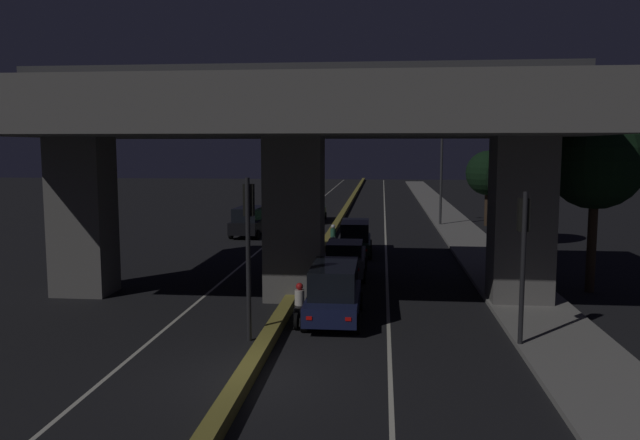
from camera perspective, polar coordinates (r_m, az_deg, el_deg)
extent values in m
plane|color=black|center=(16.38, -6.58, -14.15)|extent=(200.00, 200.00, 0.00)
cube|color=beige|center=(50.76, -2.16, 0.07)|extent=(0.12, 126.00, 0.00)
cube|color=beige|center=(50.29, 5.96, -0.02)|extent=(0.12, 126.00, 0.00)
cube|color=olive|center=(50.38, 1.88, 0.22)|extent=(0.44, 126.00, 0.36)
cube|color=gray|center=(43.67, 12.75, -1.06)|extent=(2.94, 126.00, 0.16)
cube|color=#5B5956|center=(26.31, -20.88, 0.31)|extent=(2.17, 1.80, 6.21)
cube|color=#5B5956|center=(24.08, 17.92, -0.12)|extent=(2.17, 1.80, 6.21)
cube|color=#5B5956|center=(23.77, -2.37, 0.11)|extent=(2.17, 1.80, 6.21)
cube|color=#5B5956|center=(23.65, -2.42, 9.80)|extent=(21.45, 11.05, 1.80)
cube|color=#333335|center=(23.76, -2.43, 13.06)|extent=(21.45, 0.40, 0.90)
cylinder|color=black|center=(18.71, -6.57, -3.69)|extent=(0.14, 0.14, 4.93)
cube|color=black|center=(18.65, -6.53, 1.83)|extent=(0.30, 0.28, 0.95)
sphere|color=red|center=(18.77, -6.44, 2.77)|extent=(0.18, 0.18, 0.18)
sphere|color=black|center=(18.79, -6.43, 1.87)|extent=(0.18, 0.18, 0.18)
sphere|color=black|center=(18.82, -6.42, 0.97)|extent=(0.18, 0.18, 0.18)
cylinder|color=black|center=(18.76, 18.04, -4.50)|extent=(0.14, 0.14, 4.57)
cube|color=black|center=(18.70, 18.10, 0.45)|extent=(0.30, 0.28, 0.95)
sphere|color=red|center=(18.81, 18.04, 1.40)|extent=(0.18, 0.18, 0.18)
sphere|color=black|center=(18.84, 18.00, 0.50)|extent=(0.18, 0.18, 0.18)
sphere|color=black|center=(18.87, 17.97, -0.40)|extent=(0.18, 0.18, 0.18)
cylinder|color=#2D2D30|center=(46.72, 11.02, 3.71)|extent=(0.18, 0.18, 7.03)
cylinder|color=#2D2D30|center=(46.61, 10.08, 7.86)|extent=(1.67, 0.10, 0.10)
ellipsoid|color=#F2B759|center=(46.55, 9.04, 7.76)|extent=(0.56, 0.32, 0.24)
cube|color=#141938|center=(21.18, 1.28, -7.50)|extent=(1.71, 4.37, 0.62)
cube|color=black|center=(21.10, 1.30, -5.36)|extent=(1.50, 3.15, 0.95)
cylinder|color=black|center=(22.71, -0.56, -7.33)|extent=(0.20, 0.64, 0.64)
cylinder|color=black|center=(22.60, 3.66, -7.41)|extent=(0.20, 0.64, 0.64)
cylinder|color=black|center=(19.95, -1.44, -9.32)|extent=(0.20, 0.64, 0.64)
cylinder|color=black|center=(19.82, 3.39, -9.43)|extent=(0.20, 0.64, 0.64)
cube|color=red|center=(19.11, -1.01, -8.96)|extent=(0.18, 0.03, 0.11)
cube|color=red|center=(19.02, 2.59, -9.05)|extent=(0.18, 0.03, 0.11)
cube|color=#515459|center=(28.22, 2.30, -3.78)|extent=(1.79, 4.18, 0.78)
cube|color=black|center=(27.91, 2.28, -2.54)|extent=(1.57, 2.01, 0.52)
cylinder|color=black|center=(29.70, 0.77, -4.01)|extent=(0.20, 0.63, 0.63)
cylinder|color=black|center=(29.61, 4.11, -4.06)|extent=(0.20, 0.63, 0.63)
cylinder|color=black|center=(27.01, 0.30, -5.08)|extent=(0.20, 0.63, 0.63)
cylinder|color=black|center=(26.92, 3.98, -5.14)|extent=(0.20, 0.63, 0.63)
cube|color=red|center=(26.21, 0.69, -4.50)|extent=(0.18, 0.03, 0.11)
cube|color=red|center=(26.14, 3.41, -4.54)|extent=(0.18, 0.03, 0.11)
cube|color=black|center=(34.17, 3.23, -2.17)|extent=(1.77, 4.61, 0.57)
cube|color=black|center=(34.18, 3.24, -0.89)|extent=(1.54, 3.33, 0.94)
cylinder|color=black|center=(35.73, 1.97, -2.23)|extent=(0.21, 0.59, 0.59)
cylinder|color=black|center=(35.70, 4.59, -2.26)|extent=(0.21, 0.59, 0.59)
cylinder|color=black|center=(32.76, 1.73, -3.05)|extent=(0.21, 0.59, 0.59)
cylinder|color=black|center=(32.72, 4.59, -3.08)|extent=(0.21, 0.59, 0.59)
cube|color=red|center=(31.92, 2.08, -2.74)|extent=(0.18, 0.03, 0.11)
cube|color=red|center=(31.89, 4.18, -2.76)|extent=(0.18, 0.03, 0.11)
cube|color=black|center=(41.27, -6.45, -0.51)|extent=(1.94, 4.35, 0.76)
cube|color=black|center=(41.07, -6.50, 0.59)|extent=(1.68, 3.14, 0.86)
cylinder|color=black|center=(39.75, -5.74, -1.33)|extent=(0.23, 0.64, 0.63)
cylinder|color=black|center=(40.19, -8.14, -1.28)|extent=(0.23, 0.64, 0.63)
cylinder|color=black|center=(42.47, -4.84, -0.81)|extent=(0.23, 0.64, 0.63)
cylinder|color=black|center=(42.89, -7.10, -0.76)|extent=(0.23, 0.64, 0.63)
cube|color=white|center=(43.21, -4.95, -0.33)|extent=(0.18, 0.04, 0.11)
cube|color=white|center=(43.50, -6.54, -0.30)|extent=(0.18, 0.04, 0.11)
cube|color=black|center=(49.22, -0.58, 0.62)|extent=(1.77, 4.52, 0.69)
cube|color=black|center=(49.27, -0.57, 1.33)|extent=(1.50, 1.83, 0.52)
cylinder|color=black|center=(47.72, 0.24, 0.01)|extent=(0.21, 0.60, 0.60)
cylinder|color=black|center=(47.87, -1.69, 0.03)|extent=(0.21, 0.60, 0.60)
cylinder|color=black|center=(50.66, 0.48, 0.40)|extent=(0.21, 0.60, 0.60)
cylinder|color=black|center=(50.79, -1.34, 0.41)|extent=(0.21, 0.60, 0.60)
cube|color=white|center=(51.41, 0.28, 0.76)|extent=(0.18, 0.03, 0.11)
cube|color=white|center=(51.51, -1.01, 0.77)|extent=(0.18, 0.03, 0.11)
cylinder|color=black|center=(21.39, -1.60, -8.34)|extent=(0.10, 0.55, 0.55)
cylinder|color=black|center=(20.20, -2.17, -9.24)|extent=(0.12, 0.55, 0.55)
cube|color=black|center=(20.74, -1.88, -8.20)|extent=(0.27, 0.95, 0.32)
cylinder|color=beige|center=(20.64, -1.88, -7.10)|extent=(0.33, 0.33, 0.50)
sphere|color=#B21919|center=(20.55, -1.89, -6.09)|extent=(0.24, 0.24, 0.24)
cube|color=red|center=(20.10, -2.19, -8.68)|extent=(0.08, 0.03, 0.08)
cylinder|color=black|center=(28.43, 0.04, -4.60)|extent=(0.09, 0.52, 0.52)
cylinder|color=black|center=(27.15, -0.31, -5.14)|extent=(0.11, 0.53, 0.52)
cube|color=navy|center=(27.74, -0.13, -4.42)|extent=(0.26, 1.00, 0.32)
cylinder|color=maroon|center=(27.66, -0.13, -3.52)|extent=(0.33, 0.33, 0.56)
sphere|color=#B21919|center=(27.59, -0.13, -2.70)|extent=(0.24, 0.24, 0.24)
cube|color=red|center=(27.06, -0.32, -4.70)|extent=(0.08, 0.03, 0.08)
cylinder|color=black|center=(36.82, 1.28, -1.98)|extent=(0.08, 0.58, 0.58)
cylinder|color=black|center=(35.61, 1.13, -2.27)|extent=(0.10, 0.58, 0.58)
cube|color=silver|center=(36.18, 1.21, -1.78)|extent=(0.24, 0.93, 0.32)
cylinder|color=#26593F|center=(36.12, 1.21, -1.16)|extent=(0.32, 0.32, 0.47)
sphere|color=silver|center=(36.08, 1.21, -0.60)|extent=(0.24, 0.24, 0.24)
cube|color=red|center=(35.53, 1.12, -1.93)|extent=(0.08, 0.03, 0.08)
cylinder|color=black|center=(28.48, 15.96, -4.22)|extent=(0.28, 0.28, 0.80)
cylinder|color=maroon|center=(28.35, 16.01, -2.75)|extent=(0.33, 0.33, 0.67)
sphere|color=tan|center=(28.29, 16.03, -1.87)|extent=(0.22, 0.22, 0.22)
cylinder|color=#38281C|center=(27.31, 23.58, -2.09)|extent=(0.37, 0.37, 3.85)
sphere|color=black|center=(27.04, 23.92, 5.01)|extent=(3.89, 3.89, 3.89)
cylinder|color=#2D2116|center=(38.39, 17.39, -0.30)|extent=(0.35, 0.35, 2.74)
sphere|color=black|center=(38.17, 17.53, 3.68)|extent=(3.47, 3.47, 3.47)
cylinder|color=#2D2116|center=(48.08, 15.04, 1.09)|extent=(0.41, 0.41, 2.70)
sphere|color=black|center=(47.91, 15.13, 4.18)|extent=(3.31, 3.31, 3.31)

